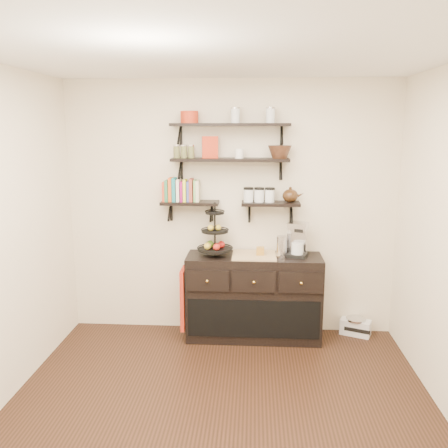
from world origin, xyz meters
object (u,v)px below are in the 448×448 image
coffee_maker (297,240)px  radio (355,326)px  sideboard (254,297)px  fruit_stand (215,238)px

coffee_maker → radio: (0.67, 0.10, -0.98)m
sideboard → coffee_maker: size_ratio=3.90×
sideboard → fruit_stand: size_ratio=2.62×
sideboard → coffee_maker: 0.76m
fruit_stand → coffee_maker: (0.85, 0.02, -0.01)m
sideboard → fruit_stand: bearing=179.4°
fruit_stand → coffee_maker: size_ratio=1.49×
fruit_stand → coffee_maker: bearing=1.4°
coffee_maker → radio: size_ratio=1.02×
fruit_stand → radio: bearing=4.7°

